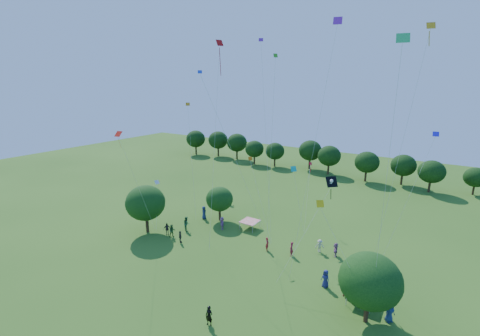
% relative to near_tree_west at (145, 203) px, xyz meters
% --- Properties ---
extents(near_tree_west, '(5.07, 5.07, 6.38)m').
position_rel_near_tree_west_xyz_m(near_tree_west, '(0.00, 0.00, 0.00)').
color(near_tree_west, '#422B19').
rests_on(near_tree_west, ground).
extents(near_tree_north, '(3.84, 3.84, 4.95)m').
position_rel_near_tree_west_xyz_m(near_tree_north, '(5.80, 8.25, -0.87)').
color(near_tree_north, '#422B19').
rests_on(near_tree_north, ground).
extents(near_tree_east, '(4.94, 4.94, 6.06)m').
position_rel_near_tree_west_xyz_m(near_tree_east, '(28.01, -1.70, -0.26)').
color(near_tree_east, '#422B19').
rests_on(near_tree_east, ground).
extents(treeline, '(88.01, 8.77, 6.77)m').
position_rel_near_tree_west_xyz_m(treeline, '(13.19, 40.89, 0.01)').
color(treeline, '#422B19').
rests_on(treeline, ground).
extents(tent_red_stripe, '(2.20, 2.20, 1.10)m').
position_rel_near_tree_west_xyz_m(tent_red_stripe, '(10.88, 8.21, -3.05)').
color(tent_red_stripe, red).
rests_on(tent_red_stripe, ground).
extents(tent_blue, '(2.20, 2.20, 1.10)m').
position_rel_near_tree_west_xyz_m(tent_blue, '(27.11, 0.45, -3.05)').
color(tent_blue, '#166092').
rests_on(tent_blue, ground).
extents(man_in_black, '(0.69, 0.49, 1.73)m').
position_rel_near_tree_west_xyz_m(man_in_black, '(17.41, -9.01, -3.22)').
color(man_in_black, black).
rests_on(man_in_black, ground).
extents(crowd_person_0, '(0.99, 0.76, 1.79)m').
position_rel_near_tree_west_xyz_m(crowd_person_0, '(23.67, 1.08, -3.19)').
color(crowd_person_0, navy).
rests_on(crowd_person_0, ground).
extents(crowd_person_1, '(0.48, 0.67, 1.68)m').
position_rel_near_tree_west_xyz_m(crowd_person_1, '(18.52, 4.68, -3.24)').
color(crowd_person_1, maroon).
rests_on(crowd_person_1, ground).
extents(crowd_person_2, '(1.05, 0.96, 1.89)m').
position_rel_near_tree_west_xyz_m(crowd_person_2, '(4.00, 3.21, -3.14)').
color(crowd_person_2, '#275C36').
rests_on(crowd_person_2, ground).
extents(crowd_person_3, '(1.26, 1.04, 1.77)m').
position_rel_near_tree_west_xyz_m(crowd_person_3, '(3.26, 14.21, -3.20)').
color(crowd_person_3, '#A59384').
rests_on(crowd_person_3, ground).
extents(crowd_person_4, '(0.88, 1.00, 1.58)m').
position_rel_near_tree_west_xyz_m(crowd_person_4, '(2.77, 0.83, -3.29)').
color(crowd_person_4, '#433735').
rests_on(crowd_person_4, ground).
extents(crowd_person_5, '(0.98, 1.61, 1.63)m').
position_rel_near_tree_west_xyz_m(crowd_person_5, '(22.79, 7.28, -3.27)').
color(crowd_person_5, '#935584').
rests_on(crowd_person_5, ground).
extents(crowd_person_6, '(0.93, 1.01, 1.82)m').
position_rel_near_tree_west_xyz_m(crowd_person_6, '(29.63, -0.63, -3.18)').
color(crowd_person_6, navy).
rests_on(crowd_person_6, ground).
extents(crowd_person_7, '(0.65, 0.74, 1.68)m').
position_rel_near_tree_west_xyz_m(crowd_person_7, '(15.68, 4.20, -3.24)').
color(crowd_person_7, maroon).
rests_on(crowd_person_7, ground).
extents(crowd_person_8, '(0.83, 0.92, 1.65)m').
position_rel_near_tree_west_xyz_m(crowd_person_8, '(3.77, 0.74, -3.26)').
color(crowd_person_8, '#244E21').
rests_on(crowd_person_8, ground).
extents(crowd_person_9, '(1.12, 0.93, 1.58)m').
position_rel_near_tree_west_xyz_m(crowd_person_9, '(20.96, 7.19, -3.29)').
color(crowd_person_9, beige).
rests_on(crowd_person_9, ground).
extents(crowd_person_10, '(0.98, 0.84, 1.54)m').
position_rel_near_tree_west_xyz_m(crowd_person_10, '(5.72, 0.15, -3.32)').
color(crowd_person_10, '#3D3931').
rests_on(crowd_person_10, ground).
extents(crowd_person_11, '(1.49, 1.62, 1.74)m').
position_rel_near_tree_west_xyz_m(crowd_person_11, '(7.82, 6.02, -3.21)').
color(crowd_person_11, '#AC64A6').
rests_on(crowd_person_11, ground).
extents(crowd_person_12, '(0.92, 1.06, 1.89)m').
position_rel_near_tree_west_xyz_m(crowd_person_12, '(3.58, 7.42, -3.14)').
color(crowd_person_12, navy).
rests_on(crowd_person_12, ground).
extents(crowd_person_13, '(0.73, 0.55, 1.73)m').
position_rel_near_tree_west_xyz_m(crowd_person_13, '(25.70, 0.60, -3.22)').
color(crowd_person_13, maroon).
rests_on(crowd_person_13, ground).
extents(pirate_kite, '(3.14, 7.06, 8.94)m').
position_rel_near_tree_west_xyz_m(pirate_kite, '(22.71, 3.68, 5.52)').
color(pirate_kite, black).
extents(red_high_kite, '(2.41, 5.81, 22.38)m').
position_rel_near_tree_west_xyz_m(red_high_kite, '(9.74, 3.08, 15.38)').
color(red_high_kite, red).
extents(small_kite_0, '(2.38, 7.01, 7.19)m').
position_rel_near_tree_west_xyz_m(small_kite_0, '(16.75, 14.00, 2.62)').
color(small_kite_0, red).
extents(small_kite_1, '(4.41, 2.36, 9.27)m').
position_rel_near_tree_west_xyz_m(small_kite_1, '(13.08, 5.51, 4.36)').
color(small_kite_1, '#D8600B').
extents(small_kite_2, '(2.62, 1.52, 22.00)m').
position_rel_near_tree_west_xyz_m(small_kite_2, '(28.99, 2.35, 13.87)').
color(small_kite_2, orange).
extents(small_kite_3, '(0.48, 0.73, 20.63)m').
position_rel_near_tree_west_xyz_m(small_kite_3, '(16.10, 3.88, 11.00)').
color(small_kite_3, '#36991B').
extents(small_kite_4, '(3.43, 2.09, 13.85)m').
position_rel_near_tree_west_xyz_m(small_kite_4, '(29.99, 4.52, 7.41)').
color(small_kite_4, '#1A16DC').
extents(small_kite_5, '(2.28, 3.44, 22.94)m').
position_rel_near_tree_west_xyz_m(small_kite_5, '(22.52, 0.89, 14.97)').
color(small_kite_5, purple).
extents(small_kite_6, '(2.86, 3.31, 5.39)m').
position_rel_near_tree_west_xyz_m(small_kite_6, '(0.62, 1.54, 1.75)').
color(small_kite_6, silver).
extents(small_kite_7, '(1.53, 1.61, 8.41)m').
position_rel_near_tree_west_xyz_m(small_kite_7, '(17.28, 7.69, 4.39)').
color(small_kite_7, '#0AA494').
extents(small_kite_8, '(2.07, 5.57, 13.20)m').
position_rel_near_tree_west_xyz_m(small_kite_8, '(4.18, -5.54, 8.11)').
color(small_kite_8, red).
extents(small_kite_9, '(4.06, 3.25, 9.54)m').
position_rel_near_tree_west_xyz_m(small_kite_9, '(25.20, -4.15, 4.78)').
color(small_kite_9, yellow).
extents(small_kite_10, '(3.19, 2.79, 15.30)m').
position_rel_near_tree_west_xyz_m(small_kite_10, '(2.63, 6.12, 8.78)').
color(small_kite_10, orange).
extents(small_kite_11, '(0.82, 4.04, 20.40)m').
position_rel_near_tree_west_xyz_m(small_kite_11, '(28.71, -4.95, 13.26)').
color(small_kite_11, '#1B9445').
extents(small_kite_12, '(3.94, 7.38, 18.86)m').
position_rel_near_tree_west_xyz_m(small_kite_12, '(14.06, -1.12, 9.33)').
color(small_kite_12, '#1239BD').
extents(small_kite_13, '(4.06, 3.77, 22.71)m').
position_rel_near_tree_west_xyz_m(small_kite_13, '(13.68, 6.43, 12.99)').
color(small_kite_13, '#6F1998').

